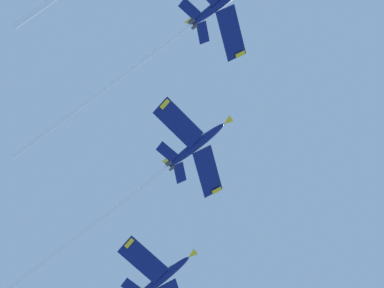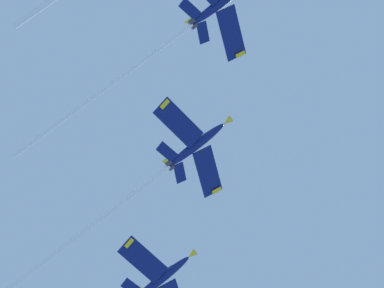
% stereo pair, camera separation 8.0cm
% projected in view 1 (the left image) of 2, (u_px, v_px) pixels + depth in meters
% --- Properties ---
extents(jet_second, '(19.64, 42.44, 24.69)m').
position_uv_depth(jet_second, '(188.00, 27.00, 132.24)').
color(jet_second, navy).
extents(jet_third, '(19.85, 48.16, 27.98)m').
position_uv_depth(jet_third, '(146.00, 183.00, 134.94)').
color(jet_third, navy).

